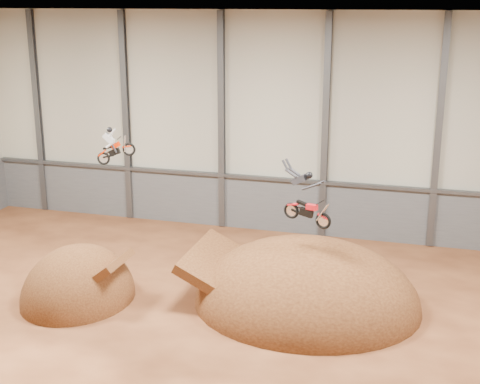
{
  "coord_description": "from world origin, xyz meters",
  "views": [
    {
      "loc": [
        9.45,
        -25.42,
        14.58
      ],
      "look_at": [
        0.99,
        4.0,
        5.73
      ],
      "focal_mm": 50.0,
      "sensor_mm": 36.0,
      "label": 1
    }
  ],
  "objects_px": {
    "takeoff_ramp": "(79,299)",
    "fmx_rider_a": "(118,142)",
    "fmx_rider_b": "(307,195)",
    "landing_ramp": "(306,304)"
  },
  "relations": [
    {
      "from": "takeoff_ramp",
      "to": "fmx_rider_a",
      "type": "xyz_separation_m",
      "value": [
        0.94,
        3.34,
        7.49
      ]
    },
    {
      "from": "landing_ramp",
      "to": "fmx_rider_b",
      "type": "bearing_deg",
      "value": -86.55
    },
    {
      "from": "fmx_rider_b",
      "to": "fmx_rider_a",
      "type": "bearing_deg",
      "value": -173.8
    },
    {
      "from": "takeoff_ramp",
      "to": "fmx_rider_b",
      "type": "distance_m",
      "value": 12.81
    },
    {
      "from": "landing_ramp",
      "to": "fmx_rider_a",
      "type": "distance_m",
      "value": 12.71
    },
    {
      "from": "takeoff_ramp",
      "to": "fmx_rider_a",
      "type": "relative_size",
      "value": 3.0
    },
    {
      "from": "fmx_rider_b",
      "to": "landing_ramp",
      "type": "bearing_deg",
      "value": 109.73
    },
    {
      "from": "fmx_rider_a",
      "to": "fmx_rider_b",
      "type": "xyz_separation_m",
      "value": [
        10.3,
        -1.83,
        -1.51
      ]
    },
    {
      "from": "fmx_rider_a",
      "to": "landing_ramp",
      "type": "bearing_deg",
      "value": -17.03
    },
    {
      "from": "takeoff_ramp",
      "to": "fmx_rider_a",
      "type": "distance_m",
      "value": 8.25
    }
  ]
}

